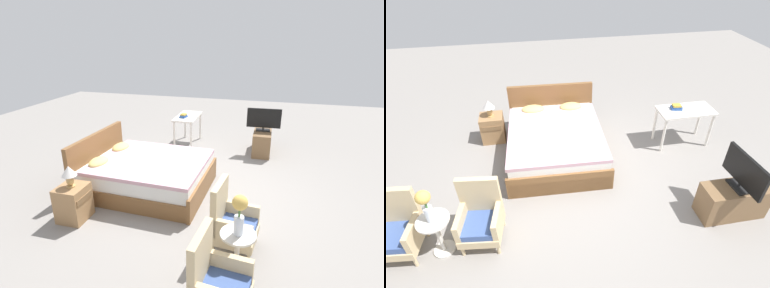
% 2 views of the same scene
% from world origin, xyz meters
% --- Properties ---
extents(ground_plane, '(16.00, 16.00, 0.00)m').
position_xyz_m(ground_plane, '(0.00, 0.00, 0.00)').
color(ground_plane, gray).
extents(bed, '(1.79, 2.19, 0.96)m').
position_xyz_m(bed, '(-0.22, 1.01, 0.30)').
color(bed, brown).
rests_on(bed, ground_plane).
extents(armchair_by_window_left, '(0.59, 0.59, 0.92)m').
position_xyz_m(armchair_by_window_left, '(-2.46, -0.70, 0.37)').
color(armchair_by_window_left, '#CCB284').
rests_on(armchair_by_window_left, ground_plane).
extents(armchair_by_window_right, '(0.60, 0.60, 0.92)m').
position_xyz_m(armchair_by_window_right, '(-1.42, -0.70, 0.37)').
color(armchair_by_window_right, '#CCB284').
rests_on(armchair_by_window_right, ground_plane).
extents(side_table, '(0.40, 0.40, 0.61)m').
position_xyz_m(side_table, '(-1.95, -0.84, 0.38)').
color(side_table, beige).
rests_on(side_table, ground_plane).
extents(flower_vase, '(0.17, 0.17, 0.48)m').
position_xyz_m(flower_vase, '(-1.95, -0.84, 0.90)').
color(flower_vase, silver).
rests_on(flower_vase, side_table).
extents(nightstand, '(0.44, 0.41, 0.55)m').
position_xyz_m(nightstand, '(-1.39, 1.68, 0.27)').
color(nightstand, '#997047').
rests_on(nightstand, ground_plane).
extents(table_lamp, '(0.22, 0.22, 0.33)m').
position_xyz_m(table_lamp, '(-1.39, 1.68, 0.76)').
color(table_lamp, tan).
rests_on(table_lamp, nightstand).
extents(tv_stand, '(0.96, 0.40, 0.53)m').
position_xyz_m(tv_stand, '(2.15, -0.94, 0.27)').
color(tv_stand, brown).
rests_on(tv_stand, ground_plane).
extents(tv_flatscreen, '(0.21, 0.77, 0.53)m').
position_xyz_m(tv_flatscreen, '(2.16, -0.94, 0.81)').
color(tv_flatscreen, black).
rests_on(tv_flatscreen, tv_stand).
extents(vanity_desk, '(1.04, 0.52, 0.74)m').
position_xyz_m(vanity_desk, '(2.25, 0.91, 0.63)').
color(vanity_desk, silver).
rests_on(vanity_desk, ground_plane).
extents(book_stack, '(0.22, 0.18, 0.09)m').
position_xyz_m(book_stack, '(2.07, 0.97, 0.78)').
color(book_stack, '#284C8E').
rests_on(book_stack, vanity_desk).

